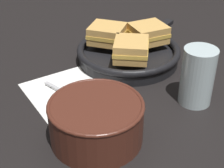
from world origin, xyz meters
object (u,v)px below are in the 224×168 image
at_px(spoon, 80,101).
at_px(drinking_glass, 197,76).
at_px(soup_bowl, 96,119).
at_px(skillet, 129,53).
at_px(sandwich_near_left, 148,33).
at_px(sandwich_near_right, 107,34).
at_px(sandwich_far_left, 131,49).

relative_size(spoon, drinking_glass, 1.27).
xyz_separation_m(soup_bowl, skillet, (-0.21, 0.25, -0.02)).
bearing_deg(skillet, sandwich_near_left, 84.85).
height_order(sandwich_near_right, sandwich_far_left, same).
distance_m(spoon, sandwich_near_right, 0.24).
height_order(skillet, sandwich_near_right, sandwich_near_right).
bearing_deg(soup_bowl, drinking_glass, 83.48).
distance_m(skillet, sandwich_near_right, 0.08).
xyz_separation_m(sandwich_near_left, sandwich_near_right, (-0.06, -0.09, 0.00)).
bearing_deg(spoon, sandwich_near_left, 94.88).
bearing_deg(sandwich_near_right, sandwich_near_left, 55.65).
relative_size(skillet, drinking_glass, 2.95).
height_order(soup_bowl, sandwich_near_right, sandwich_near_right).
distance_m(skillet, drinking_glass, 0.24).
xyz_separation_m(spoon, skillet, (-0.09, 0.21, 0.01)).
xyz_separation_m(skillet, sandwich_far_left, (0.05, -0.04, 0.04)).
height_order(sandwich_near_left, sandwich_far_left, same).
bearing_deg(sandwich_near_left, skillet, -95.15).
distance_m(soup_bowl, sandwich_far_left, 0.26).
bearing_deg(drinking_glass, sandwich_near_right, -175.37).
height_order(spoon, sandwich_far_left, sandwich_far_left).
bearing_deg(skillet, spoon, -66.70).
bearing_deg(soup_bowl, spoon, 162.69).
bearing_deg(sandwich_near_left, drinking_glass, -16.26).
xyz_separation_m(skillet, sandwich_near_left, (0.01, 0.06, 0.04)).
bearing_deg(spoon, skillet, 100.73).
relative_size(soup_bowl, sandwich_far_left, 1.43).
height_order(soup_bowl, sandwich_far_left, sandwich_far_left).
relative_size(soup_bowl, drinking_glass, 1.39).
bearing_deg(drinking_glass, skillet, 178.58).
bearing_deg(sandwich_near_right, soup_bowl, -39.72).
xyz_separation_m(soup_bowl, sandwich_near_right, (-0.26, 0.22, 0.02)).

